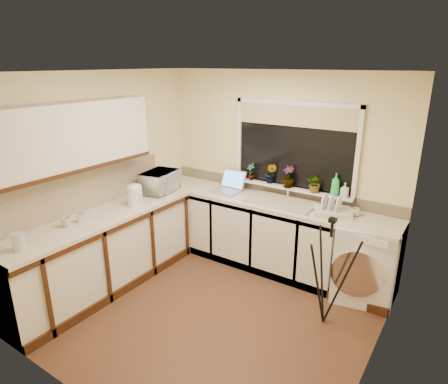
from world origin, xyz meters
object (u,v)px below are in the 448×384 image
plant_a (251,172)px  soap_bottle_clear (345,190)px  washing_machine (365,260)px  kettle (135,196)px  plant_d (315,183)px  cup_left (66,222)px  cup_back (355,212)px  microwave (160,182)px  dish_rack (333,212)px  glass_jug (19,242)px  tripod (328,272)px  soap_bottle_green (336,184)px  plant_b (271,173)px  plant_c (288,177)px  steel_jar (81,218)px  laptop (229,186)px

plant_a → soap_bottle_clear: bearing=0.5°
washing_machine → kettle: 2.74m
plant_d → soap_bottle_clear: plant_d is taller
cup_left → cup_back: bearing=39.4°
kettle → plant_d: (1.77, 1.23, 0.14)m
microwave → dish_rack: bearing=-86.9°
washing_machine → dish_rack: (-0.41, 0.00, 0.48)m
glass_jug → washing_machine: bearing=44.3°
soap_bottle_clear → plant_d: bearing=-176.6°
tripod → soap_bottle_green: 1.16m
glass_jug → microwave: microwave is taller
tripod → plant_d: 1.21m
soap_bottle_green → cup_back: size_ratio=2.41×
microwave → plant_b: (1.26, 0.72, 0.14)m
soap_bottle_green → soap_bottle_clear: 0.12m
microwave → plant_d: bearing=-79.1°
glass_jug → plant_c: bearing=61.7°
dish_rack → plant_c: bearing=138.8°
tripod → soap_bottle_clear: bearing=89.7°
plant_b → soap_bottle_clear: size_ratio=1.53×
microwave → soap_bottle_clear: soap_bottle_clear is taller
tripod → cup_left: size_ratio=10.78×
glass_jug → plant_c: (1.43, 2.65, 0.20)m
washing_machine → steel_jar: size_ratio=9.05×
soap_bottle_clear → cup_left: 3.09m
soap_bottle_green → washing_machine: bearing=-26.7°
dish_rack → plant_c: size_ratio=1.51×
plant_b → cup_left: plant_b is taller
kettle → cup_back: 2.56m
laptop → kettle: 1.27m
plant_d → soap_bottle_green: (0.23, 0.03, 0.02)m
laptop → glass_jug: size_ratio=2.33×
washing_machine → soap_bottle_clear: soap_bottle_clear is taller
kettle → glass_jug: kettle is taller
plant_c → cup_back: plant_c is taller
kettle → soap_bottle_green: (2.00, 1.26, 0.17)m
washing_machine → plant_d: (-0.71, 0.21, 0.71)m
plant_b → kettle: bearing=-132.7°
steel_jar → microwave: size_ratio=0.20×
glass_jug → plant_b: plant_b is taller
plant_a → dish_rack: bearing=-10.4°
tripod → glass_jug: bearing=-154.3°
washing_machine → dish_rack: dish_rack is taller
washing_machine → plant_a: plant_a is taller
dish_rack → plant_c: plant_c is taller
microwave → steel_jar: bearing=170.5°
dish_rack → soap_bottle_green: bearing=82.8°
dish_rack → soap_bottle_clear: size_ratio=2.39×
microwave → soap_bottle_green: soap_bottle_green is taller
laptop → soap_bottle_green: bearing=10.0°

